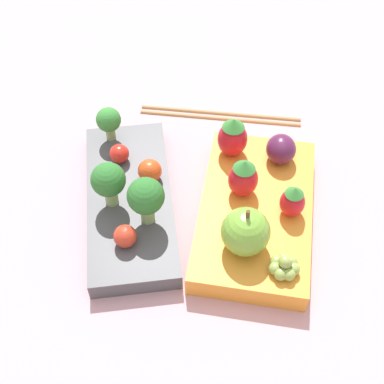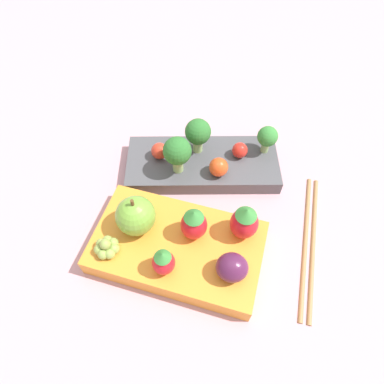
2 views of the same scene
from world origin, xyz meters
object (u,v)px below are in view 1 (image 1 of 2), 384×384
plum (281,149)px  cherry_tomato_2 (125,236)px  bento_box_fruit (255,213)px  strawberry_2 (293,201)px  broccoli_floret_0 (146,197)px  broccoli_floret_1 (108,181)px  broccoli_floret_2 (109,121)px  bento_box_savoury (130,200)px  cherry_tomato_1 (119,154)px  grape_cluster (284,266)px  chopsticks_pair (220,115)px  strawberry_1 (233,137)px  apple (246,232)px  cherry_tomato_0 (150,171)px  strawberry_0 (243,178)px

plum → cherry_tomato_2: bearing=125.9°
bento_box_fruit → strawberry_2: strawberry_2 is taller
broccoli_floret_0 → broccoli_floret_1: 0.05m
broccoli_floret_2 → bento_box_savoury: bearing=-159.7°
bento_box_fruit → broccoli_floret_1: bearing=89.4°
bento_box_fruit → cherry_tomato_1: cherry_tomato_1 is taller
broccoli_floret_0 → grape_cluster: (-0.06, -0.14, -0.02)m
broccoli_floret_2 → grape_cluster: 0.27m
bento_box_savoury → grape_cluster: size_ratio=7.60×
broccoli_floret_2 → chopsticks_pair: 0.16m
plum → strawberry_2: bearing=-175.0°
bento_box_savoury → broccoli_floret_2: size_ratio=5.21×
broccoli_floret_1 → plum: broccoli_floret_1 is taller
broccoli_floret_2 → chopsticks_pair: size_ratio=0.21×
bento_box_savoury → cherry_tomato_2: bearing=-176.4°
bento_box_savoury → strawberry_1: size_ratio=4.46×
cherry_tomato_1 → strawberry_2: 0.20m
broccoli_floret_1 → grape_cluster: bearing=-114.5°
cherry_tomato_1 → plum: plum is taller
broccoli_floret_0 → apple: bearing=-107.9°
strawberry_1 → plum: size_ratio=1.42×
broccoli_floret_2 → cherry_tomato_0: bearing=-139.8°
broccoli_floret_0 → apple: apple is taller
apple → strawberry_2: bearing=-48.7°
grape_cluster → chopsticks_pair: size_ratio=0.15×
broccoli_floret_0 → strawberry_0: broccoli_floret_0 is taller
bento_box_savoury → broccoli_floret_1: (-0.01, 0.02, 0.05)m
broccoli_floret_0 → cherry_tomato_0: broccoli_floret_0 is taller
broccoli_floret_2 → apple: 0.22m
broccoli_floret_2 → strawberry_2: size_ratio=1.10×
cherry_tomato_0 → cherry_tomato_1: size_ratio=1.19×
broccoli_floret_1 → strawberry_2: broccoli_floret_1 is taller
broccoli_floret_2 → cherry_tomato_1: broccoli_floret_2 is taller
broccoli_floret_2 → cherry_tomato_2: size_ratio=1.86×
strawberry_2 → chopsticks_pair: 0.20m
apple → chopsticks_pair: 0.23m
plum → grape_cluster: 0.15m
broccoli_floret_0 → cherry_tomato_2: bearing=146.8°
plum → cherry_tomato_0: bearing=102.1°
strawberry_0 → plum: bearing=-41.4°
strawberry_1 → plum: strawberry_1 is taller
bento_box_fruit → broccoli_floret_2: bearing=59.8°
bento_box_fruit → grape_cluster: 0.09m
plum → bento_box_savoury: bearing=107.7°
cherry_tomato_2 → strawberry_2: (0.04, -0.17, 0.01)m
broccoli_floret_1 → cherry_tomato_0: 0.06m
broccoli_floret_0 → apple: size_ratio=1.02×
strawberry_2 → plum: 0.08m
cherry_tomato_1 → plum: (0.00, -0.18, 0.01)m
plum → chopsticks_pair: 0.13m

